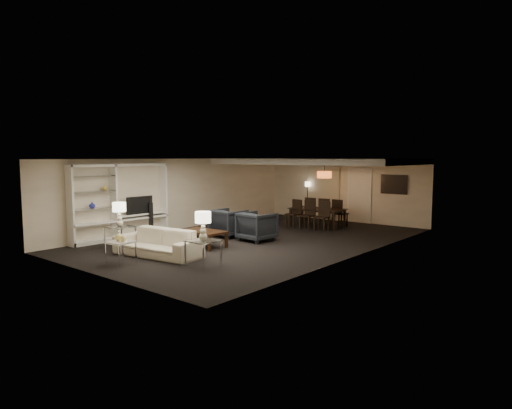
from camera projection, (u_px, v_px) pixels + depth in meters
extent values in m
plane|color=black|center=(256.00, 240.00, 14.18)|extent=(11.00, 11.00, 0.00)
cube|color=silver|center=(256.00, 159.00, 13.92)|extent=(7.00, 11.00, 0.02)
cube|color=beige|center=(344.00, 190.00, 18.25)|extent=(7.00, 0.02, 2.50)
cube|color=beige|center=(93.00, 218.00, 9.85)|extent=(7.00, 0.02, 2.50)
cube|color=beige|center=(181.00, 194.00, 16.28)|extent=(0.02, 11.00, 2.50)
cube|color=beige|center=(359.00, 208.00, 11.82)|extent=(0.02, 11.00, 2.50)
cube|color=silver|center=(317.00, 161.00, 16.60)|extent=(7.00, 4.00, 0.20)
cube|color=beige|center=(323.00, 190.00, 18.77)|extent=(1.50, 0.12, 2.40)
cube|color=silver|center=(359.00, 196.00, 17.80)|extent=(0.90, 0.05, 2.10)
cube|color=#142D38|center=(394.00, 184.00, 16.85)|extent=(0.95, 0.04, 0.65)
cylinder|color=#D8591E|center=(324.00, 175.00, 16.46)|extent=(0.52, 0.52, 0.24)
imported|color=beige|center=(158.00, 243.00, 11.80)|extent=(2.50, 1.25, 0.70)
imported|color=black|center=(228.00, 223.00, 14.70)|extent=(0.98, 1.01, 0.89)
imported|color=black|center=(257.00, 226.00, 13.93)|extent=(1.02, 1.05, 0.89)
sphere|color=#EEDD7E|center=(118.00, 237.00, 11.00)|extent=(0.18, 0.18, 0.18)
sphere|color=#E8C97B|center=(123.00, 239.00, 10.87)|extent=(0.15, 0.15, 0.15)
imported|color=black|center=(138.00, 205.00, 14.63)|extent=(0.97, 0.13, 0.56)
imported|color=#24299F|center=(92.00, 205.00, 13.43)|extent=(0.18, 0.18, 0.19)
imported|color=gold|center=(105.00, 188.00, 13.71)|extent=(0.16, 0.16, 0.16)
cube|color=black|center=(151.00, 219.00, 14.86)|extent=(0.15, 0.15, 1.09)
imported|color=black|center=(317.00, 218.00, 16.70)|extent=(2.03, 1.24, 0.68)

